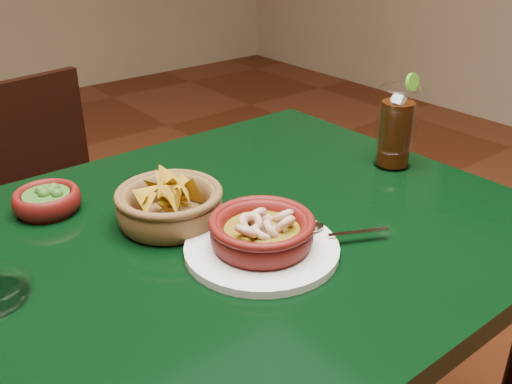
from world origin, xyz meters
TOP-DOWN VIEW (x-y plane):
  - dining_table at (0.00, 0.00)m, footprint 1.20×0.80m
  - dining_chair at (0.04, 0.70)m, footprint 0.45×0.45m
  - shrimp_plate at (0.09, -0.09)m, footprint 0.30×0.24m
  - chip_basket at (0.03, 0.07)m, footprint 0.21×0.21m
  - guacamole_ramekin at (-0.11, 0.24)m, footprint 0.13×0.13m
  - cola_drink at (0.51, -0.00)m, footprint 0.16×0.16m

SIDE VIEW (x-z plane):
  - dining_chair at x=0.04m, z-range 0.04..0.88m
  - dining_table at x=0.00m, z-range 0.28..1.03m
  - guacamole_ramekin at x=-0.11m, z-range 0.75..0.79m
  - shrimp_plate at x=0.09m, z-range 0.74..0.82m
  - chip_basket at x=0.03m, z-range 0.72..0.84m
  - cola_drink at x=0.51m, z-range 0.74..0.92m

